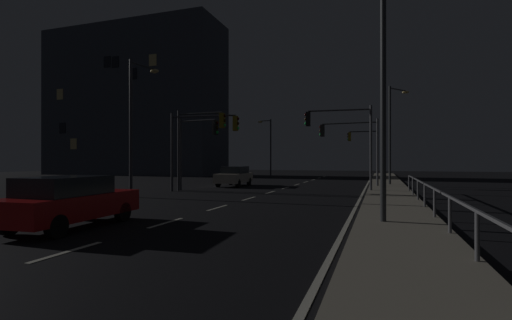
{
  "coord_description": "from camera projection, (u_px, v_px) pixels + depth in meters",
  "views": [
    {
      "loc": [
        6.63,
        -1.4,
        2.05
      ],
      "look_at": [
        -0.72,
        20.29,
        2.07
      ],
      "focal_mm": 25.68,
      "sensor_mm": 36.0,
      "label": 1
    }
  ],
  "objects": [
    {
      "name": "street_lamp_corner",
      "position": [
        393.0,
        125.0,
        29.58
      ],
      "size": [
        1.65,
        2.03,
        7.88
      ],
      "color": "#2D3033",
      "rests_on": "sidewalk_right"
    },
    {
      "name": "street_lamp_median",
      "position": [
        135.0,
        115.0,
        20.63
      ],
      "size": [
        0.63,
        2.13,
        7.67
      ],
      "color": "#38383D",
      "rests_on": "ground"
    },
    {
      "name": "traffic_light_far_left",
      "position": [
        198.0,
        134.0,
        24.13
      ],
      "size": [
        3.56,
        0.34,
        5.39
      ],
      "color": "#38383D",
      "rests_on": "ground"
    },
    {
      "name": "building_distant",
      "position": [
        134.0,
        102.0,
        52.65
      ],
      "size": [
        25.91,
        8.32,
        20.87
      ],
      "color": "#3D424C",
      "rests_on": "ground"
    },
    {
      "name": "ground_plane",
      "position": [
        252.0,
        198.0,
        20.03
      ],
      "size": [
        112.0,
        112.0,
        0.0
      ],
      "primitive_type": "plane",
      "color": "black",
      "rests_on": "ground"
    },
    {
      "name": "traffic_light_near_left",
      "position": [
        350.0,
        139.0,
        28.3
      ],
      "size": [
        4.51,
        0.6,
        5.06
      ],
      "color": "#4C4C51",
      "rests_on": "sidewalk_right"
    },
    {
      "name": "sidewalk_right",
      "position": [
        392.0,
        201.0,
        17.71
      ],
      "size": [
        2.65,
        77.0,
        0.14
      ],
      "primitive_type": "cube",
      "color": "#9E937F",
      "rests_on": "ground"
    },
    {
      "name": "car",
      "position": [
        70.0,
        201.0,
        11.07
      ],
      "size": [
        2.07,
        4.5,
        1.57
      ],
      "color": "#B71414",
      "rests_on": "ground"
    },
    {
      "name": "traffic_light_near_right",
      "position": [
        341.0,
        131.0,
        23.87
      ],
      "size": [
        4.32,
        0.58,
        5.45
      ],
      "color": "#4C4C51",
      "rests_on": "sidewalk_right"
    },
    {
      "name": "lane_markings_center",
      "position": [
        270.0,
        192.0,
        23.34
      ],
      "size": [
        0.14,
        50.0,
        0.01
      ],
      "color": "silver",
      "rests_on": "ground"
    },
    {
      "name": "car_oncoming",
      "position": [
        234.0,
        176.0,
        29.09
      ],
      "size": [
        2.05,
        4.49,
        1.57
      ],
      "color": "beige",
      "rests_on": "ground"
    },
    {
      "name": "lane_edge_line",
      "position": [
        363.0,
        193.0,
        22.96
      ],
      "size": [
        0.14,
        53.0,
        0.01
      ],
      "color": "silver",
      "rests_on": "ground"
    },
    {
      "name": "street_lamp_across_street",
      "position": [
        384.0,
        68.0,
        11.21
      ],
      "size": [
        0.56,
        1.8,
        7.99
      ],
      "color": "#2D3033",
      "rests_on": "sidewalk_right"
    },
    {
      "name": "traffic_light_mid_left",
      "position": [
        197.0,
        139.0,
        24.55
      ],
      "size": [
        3.08,
        0.57,
        4.97
      ],
      "color": "#38383D",
      "rests_on": "ground"
    },
    {
      "name": "barrier_fence",
      "position": [
        441.0,
        200.0,
        10.96
      ],
      "size": [
        0.09,
        25.63,
        0.98
      ],
      "color": "#59595E",
      "rests_on": "sidewalk_right"
    },
    {
      "name": "traffic_light_overhead_east",
      "position": [
        201.0,
        135.0,
        23.84
      ],
      "size": [
        4.69,
        0.72,
        5.18
      ],
      "color": "#38383D",
      "rests_on": "ground"
    },
    {
      "name": "traffic_light_mid_right",
      "position": [
        364.0,
        144.0,
        39.01
      ],
      "size": [
        3.21,
        0.36,
        5.24
      ],
      "color": "#2D3033",
      "rests_on": "sidewalk_right"
    },
    {
      "name": "street_lamp_mid_block",
      "position": [
        269.0,
        142.0,
        45.8
      ],
      "size": [
        1.84,
        0.53,
        7.18
      ],
      "color": "#38383D",
      "rests_on": "ground"
    }
  ]
}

